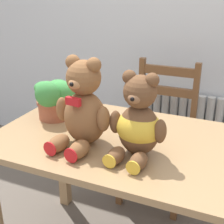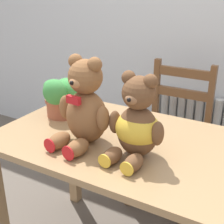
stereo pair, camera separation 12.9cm
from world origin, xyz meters
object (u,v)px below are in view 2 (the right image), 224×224
Objects in this scene: wooden_chair_behind at (172,136)px; potted_plant at (63,95)px; teddy_bear_left at (84,107)px; teddy_bear_right at (137,124)px.

wooden_chair_behind is 0.86m from potted_plant.
teddy_bear_left reaches higher than teddy_bear_right.
potted_plant is at bearing 57.73° from wooden_chair_behind.
teddy_bear_left is 0.25m from teddy_bear_right.
wooden_chair_behind is 2.68× the size of teddy_bear_right.
wooden_chair_behind is 0.94m from teddy_bear_right.
teddy_bear_left reaches higher than potted_plant.
wooden_chair_behind is 3.81× the size of potted_plant.
teddy_bear_left is 0.33m from potted_plant.
wooden_chair_behind is at bearing 57.73° from potted_plant.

